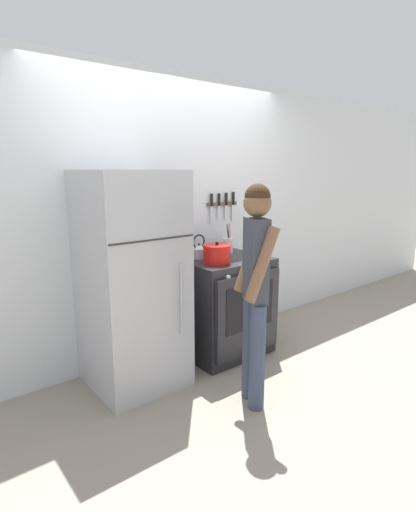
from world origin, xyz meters
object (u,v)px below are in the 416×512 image
object	(u,v)px
dutch_oven_pot	(217,254)
person	(255,284)
tea_kettle	(199,251)
stove_range	(224,304)
utensil_jar	(228,245)
refrigerator	(132,281)

from	to	relation	value
dutch_oven_pot	person	distance (m)	0.72
dutch_oven_pot	person	bearing A→B (deg)	-107.50
tea_kettle	person	xyz separation A→B (m)	(-0.23, -0.96, -0.05)
tea_kettle	stove_range	bearing A→B (deg)	-45.18
dutch_oven_pot	utensil_jar	size ratio (longest dim) A/B	1.02
stove_range	dutch_oven_pot	xyz separation A→B (m)	(-0.18, -0.11, 0.53)
dutch_oven_pot	tea_kettle	bearing A→B (deg)	87.09
utensil_jar	dutch_oven_pot	bearing A→B (deg)	-143.16
stove_range	dutch_oven_pot	size ratio (longest dim) A/B	3.15
dutch_oven_pot	person	size ratio (longest dim) A/B	0.18
stove_range	person	bearing A→B (deg)	-116.30
stove_range	tea_kettle	bearing A→B (deg)	134.82
stove_range	person	distance (m)	1.00
refrigerator	tea_kettle	distance (m)	0.79
person	stove_range	bearing A→B (deg)	-0.75
stove_range	utensil_jar	size ratio (longest dim) A/B	3.22
utensil_jar	person	bearing A→B (deg)	-121.45
stove_range	tea_kettle	size ratio (longest dim) A/B	4.15
dutch_oven_pot	person	xyz separation A→B (m)	(-0.22, -0.69, -0.07)
tea_kettle	refrigerator	bearing A→B (deg)	-169.48
dutch_oven_pot	utensil_jar	distance (m)	0.47
refrigerator	stove_range	world-z (taller)	refrigerator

